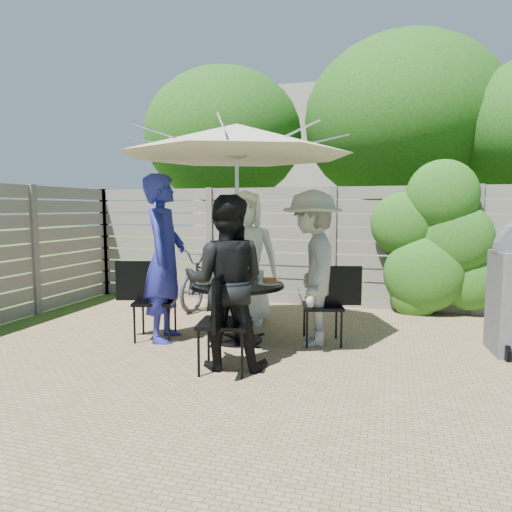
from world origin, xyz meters
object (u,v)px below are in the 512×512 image
(plate_left, at_px, (206,281))
(plate_right, at_px, (269,282))
(chair_front, at_px, (224,343))
(glass_front, at_px, (244,281))
(person_left, at_px, (164,259))
(patio_table, at_px, (237,301))
(chair_left, at_px, (154,317))
(person_front, at_px, (226,283))
(glass_back, at_px, (231,274))
(syrup_jug, at_px, (233,276))
(bicycle, at_px, (212,277))
(glass_left, at_px, (213,278))
(person_right, at_px, (312,268))
(glass_right, at_px, (261,276))
(chair_right, at_px, (324,321))
(umbrella, at_px, (237,140))
(chair_back, at_px, (247,303))
(person_back, at_px, (245,258))
(plate_front, at_px, (233,287))
(plate_back, at_px, (241,276))
(coffee_cup, at_px, (248,275))

(plate_left, relative_size, plate_right, 1.00)
(chair_front, relative_size, glass_front, 6.73)
(person_left, distance_m, chair_front, 1.44)
(chair_front, bearing_deg, patio_table, 2.00)
(person_left, bearing_deg, chair_left, 90.54)
(person_left, xyz_separation_m, person_front, (0.98, -0.65, -0.13))
(glass_back, bearing_deg, chair_front, -73.64)
(syrup_jug, xyz_separation_m, bicycle, (-0.94, 1.71, -0.30))
(glass_left, xyz_separation_m, syrup_jug, (0.16, 0.19, 0.01))
(person_right, height_order, glass_back, person_right)
(person_right, relative_size, glass_right, 12.27)
(glass_back, bearing_deg, plate_left, -123.01)
(patio_table, relative_size, chair_left, 1.32)
(syrup_jug, bearing_deg, chair_right, 8.75)
(glass_back, relative_size, syrup_jug, 0.88)
(person_right, bearing_deg, umbrella, -90.00)
(glass_right, bearing_deg, person_front, -94.03)
(chair_back, bearing_deg, umbrella, 3.20)
(chair_back, height_order, bicycle, bicycle)
(plate_left, distance_m, glass_back, 0.37)
(person_back, bearing_deg, plate_front, -90.00)
(plate_front, height_order, syrup_jug, syrup_jug)
(person_front, relative_size, plate_left, 6.32)
(plate_front, relative_size, bicycle, 0.15)
(person_front, distance_m, plate_back, 1.20)
(plate_back, relative_size, plate_right, 1.00)
(person_right, bearing_deg, glass_right, -100.42)
(chair_front, height_order, person_right, person_right)
(plate_back, bearing_deg, coffee_cup, -42.97)
(person_front, relative_size, person_right, 0.96)
(person_right, relative_size, coffee_cup, 14.32)
(glass_front, bearing_deg, person_front, -88.93)
(chair_back, bearing_deg, glass_right, 20.01)
(umbrella, relative_size, person_right, 1.72)
(syrup_jug, bearing_deg, coffee_cup, 58.23)
(chair_back, bearing_deg, person_right, 43.95)
(patio_table, bearing_deg, glass_left, -146.51)
(person_front, xyz_separation_m, glass_front, (-0.01, 0.58, -0.07))
(chair_right, bearing_deg, person_left, -3.53)
(chair_back, xyz_separation_m, person_back, (0.03, -0.13, 0.62))
(chair_left, bearing_deg, bicycle, 75.63)
(chair_left, bearing_deg, glass_back, 12.12)
(plate_front, height_order, coffee_cup, coffee_cup)
(chair_front, xyz_separation_m, plate_back, (-0.26, 1.30, 0.42))
(plate_front, bearing_deg, chair_back, 101.46)
(chair_front, xyz_separation_m, plate_front, (-0.12, 0.59, 0.42))
(person_left, height_order, plate_back, person_left)
(person_front, xyz_separation_m, plate_back, (-0.24, 1.17, -0.12))
(chair_right, bearing_deg, syrup_jug, -6.30)
(umbrella, height_order, glass_right, umbrella)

